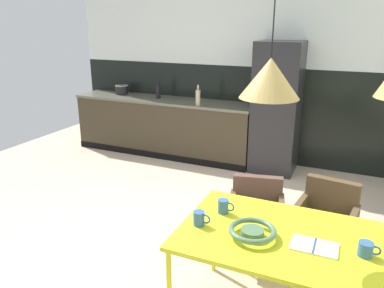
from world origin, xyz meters
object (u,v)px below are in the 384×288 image
mug_glass_clear (224,206)px  mug_short_terracotta (366,249)px  dining_table (315,248)px  fruit_bowl (252,231)px  pendant_lamp_over_table_near (270,78)px  bottle_oil_tall (158,91)px  cooking_pot (122,90)px  bottle_spice_small (198,97)px  open_book (314,246)px  mug_white_ceramic (199,218)px  refrigerator_column (277,108)px  armchair_facing_counter (327,213)px  armchair_near_window (256,207)px

mug_glass_clear → mug_short_terracotta: mug_glass_clear is taller
dining_table → fruit_bowl: bearing=-165.1°
pendant_lamp_over_table_near → bottle_oil_tall: bearing=128.9°
dining_table → cooking_pot: 4.70m
dining_table → bottle_spice_small: size_ratio=5.89×
open_book → mug_short_terracotta: mug_short_terracotta is taller
cooking_pot → open_book: bearing=-41.5°
mug_white_ceramic → pendant_lamp_over_table_near: 1.06m
refrigerator_column → mug_short_terracotta: refrigerator_column is taller
dining_table → bottle_spice_small: bearing=125.9°
mug_short_terracotta → bottle_oil_tall: bearing=135.5°
fruit_bowl → bottle_oil_tall: bearing=127.8°
armchair_facing_counter → mug_glass_clear: size_ratio=6.09×
refrigerator_column → mug_glass_clear: bearing=-85.4°
open_book → refrigerator_column: bearing=106.3°
mug_white_ceramic → cooking_pot: size_ratio=0.59×
open_book → mug_white_ceramic: bearing=-176.6°
dining_table → fruit_bowl: fruit_bowl is taller
mug_short_terracotta → dining_table: bearing=173.9°
cooking_pot → bottle_oil_tall: 0.75m
cooking_pot → fruit_bowl: bearing=-45.2°
armchair_near_window → bottle_spice_small: (-1.41, 1.93, 0.56)m
open_book → bottle_oil_tall: 4.16m
mug_short_terracotta → pendant_lamp_over_table_near: pendant_lamp_over_table_near is taller
refrigerator_column → cooking_pot: size_ratio=8.63×
dining_table → armchair_near_window: (-0.59, 0.84, -0.23)m
mug_white_ceramic → pendant_lamp_over_table_near: pendant_lamp_over_table_near is taller
refrigerator_column → dining_table: 3.13m
mug_short_terracotta → cooking_pot: cooking_pot is taller
refrigerator_column → mug_white_ceramic: refrigerator_column is taller
mug_glass_clear → pendant_lamp_over_table_near: 1.03m
open_book → mug_white_ceramic: 0.76m
dining_table → armchair_facing_counter: armchair_facing_counter is taller
mug_glass_clear → cooking_pot: 4.12m
bottle_spice_small → cooking_pot: bearing=168.8°
mug_short_terracotta → bottle_spice_small: (-2.30, 2.80, 0.24)m
armchair_facing_counter → cooking_pot: bearing=-22.9°
bottle_spice_small → pendant_lamp_over_table_near: pendant_lamp_over_table_near is taller
mug_white_ceramic → cooking_pot: (-2.78, 3.18, 0.19)m
mug_short_terracotta → bottle_oil_tall: bottle_oil_tall is taller
pendant_lamp_over_table_near → open_book: bearing=-5.1°
cooking_pot → pendant_lamp_over_table_near: pendant_lamp_over_table_near is taller
armchair_near_window → bottle_spice_small: bearing=-66.6°
mug_glass_clear → bottle_spice_small: size_ratio=0.42×
pendant_lamp_over_table_near → dining_table: bearing=4.9°
armchair_near_window → bottle_oil_tall: (-2.21, 2.17, 0.55)m
mug_white_ceramic → cooking_pot: bearing=131.2°
mug_white_ceramic → mug_short_terracotta: (1.05, 0.08, -0.01)m
pendant_lamp_over_table_near → mug_glass_clear: bearing=153.4°
mug_white_ceramic → bottle_spice_small: size_ratio=0.42×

